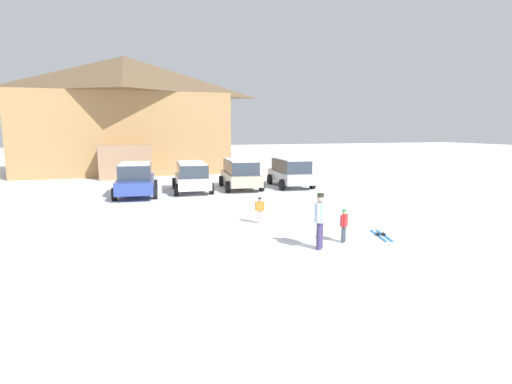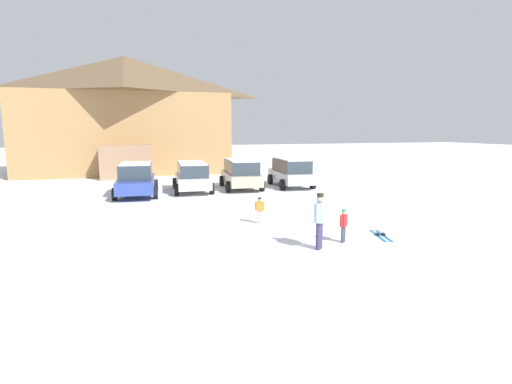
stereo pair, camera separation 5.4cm
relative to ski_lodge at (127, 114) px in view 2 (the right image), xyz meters
The scene contains 10 objects.
ground 28.56m from the ski_lodge, 82.12° to the right, with size 160.00×160.00×0.00m, color silver.
ski_lodge is the anchor object (origin of this frame).
parked_blue_hatchback 14.24m from the ski_lodge, 89.53° to the right, with size 2.51×4.88×1.75m.
parked_white_suv 14.17m from the ski_lodge, 76.51° to the right, with size 2.37×4.41×1.66m.
parked_beige_suv 14.96m from the ski_lodge, 64.99° to the right, with size 2.49×4.46×1.74m.
parked_silver_wagon 16.63m from the ski_lodge, 55.01° to the right, with size 2.38×4.41×1.73m.
skier_adult_in_blue_parka 26.26m from the ski_lodge, 79.19° to the right, with size 0.46×0.48×1.67m.
skier_child_in_orange_jacket 22.70m from the ski_lodge, 78.99° to the right, with size 0.33×0.24×0.99m.
skier_child_in_red_jacket 26.15m from the ski_lodge, 76.76° to the right, with size 0.33×0.27×1.05m.
pair_of_skis 26.40m from the ski_lodge, 73.21° to the right, with size 0.69×1.49×0.08m.
Camera 2 is at (-4.37, -7.85, 3.51)m, focal length 28.00 mm.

